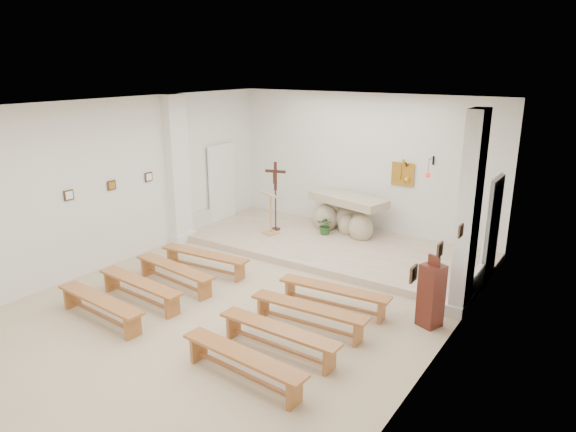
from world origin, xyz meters
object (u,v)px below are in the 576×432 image
Objects in this scene: lectern at (270,213)px; bench_left_front at (205,258)px; bench_right_second at (309,312)px; bench_left_fourth at (100,304)px; crucifix_stand at (275,191)px; bench_right_third at (279,334)px; bench_right_fourth at (243,360)px; altar at (347,217)px; donation_pedestal at (431,295)px; bench_left_third at (140,286)px; bench_right_front at (334,293)px; bench_left_second at (174,271)px.

lectern reaches higher than bench_left_front.
bench_right_second is (3.12, -3.28, -0.36)m from lectern.
crucifix_stand is at bearing 95.51° from bench_left_fourth.
crucifix_stand is 0.85× the size of bench_right_third.
bench_right_third is at bearing 93.73° from bench_right_fourth.
altar is at bearing 12.97° from crucifix_stand.
donation_pedestal reaches higher than bench_left_third.
bench_left_second is at bearing -169.23° from bench_right_front.
bench_left_third is 1.01× the size of bench_right_third.
bench_right_second is (3.04, 0.00, 0.00)m from bench_left_second.
bench_left_second is 3.48m from bench_right_fourth.
bench_right_third is at bearing 19.41° from bench_left_fourth.
donation_pedestal is 5.07m from bench_left_third.
bench_right_third is (3.04, 0.00, 0.00)m from bench_left_third.
bench_right_front is 1.00× the size of bench_right_fourth.
bench_right_front is 3.48m from bench_left_third.
bench_left_third is (0.16, -4.47, -0.82)m from crucifix_stand.
bench_left_front is 3.96m from bench_right_fourth.
bench_left_fourth is at bearing -176.27° from bench_right_fourth.
bench_right_third is (3.19, -4.47, -0.82)m from crucifix_stand.
donation_pedestal is 0.61× the size of bench_right_second.
altar is at bearing 108.60° from bench_right_fourth.
donation_pedestal is at bearing -31.71° from altar.
bench_right_second is at bearing 33.00° from bench_left_fourth.
crucifix_stand is 2.90m from bench_left_front.
bench_left_front is at bearing -98.30° from altar.
bench_left_front is 1.00× the size of bench_right_fourth.
lectern reaches higher than bench_right_second.
bench_left_front is at bearing -154.07° from donation_pedestal.
bench_left_front is at bearing 96.17° from bench_left_second.
lectern reaches higher than bench_right_fourth.
bench_left_third and bench_right_third have the same top height.
bench_left_front and bench_left_fourth have the same top height.
bench_right_fourth is at bearing -97.21° from donation_pedestal.
bench_right_front is 1.00× the size of bench_left_second.
bench_left_second and bench_right_third have the same top height.
lectern is 0.53× the size of bench_left_second.
bench_right_third is at bearing -106.06° from donation_pedestal.
donation_pedestal is 0.61× the size of bench_left_front.
altar is 5.53m from bench_right_third.
altar is 1.04× the size of bench_right_third.
donation_pedestal is at bearing 21.18° from bench_left_second.
crucifix_stand reaches higher than lectern.
crucifix_stand is at bearing 126.03° from bench_right_third.
bench_right_third is (3.12, -4.13, -0.36)m from lectern.
altar is 4.66m from bench_left_second.
lectern reaches higher than bench_right_third.
bench_left_third and bench_right_fourth have the same top height.
crucifix_stand is at bearing 123.68° from lectern.
bench_left_third is (-3.04, -1.70, 0.00)m from bench_right_front.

